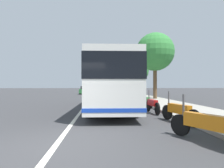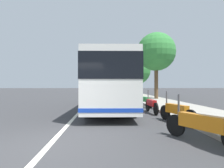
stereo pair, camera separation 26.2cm
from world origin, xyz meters
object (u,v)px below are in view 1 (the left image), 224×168
coach_bus (110,81)px  motorcycle_mid_row (179,111)px  motorcycle_nearest_curb (206,125)px  car_side_street (104,89)px  car_oncoming (87,89)px  car_ahead_same_lane (104,89)px  car_behind_bus (86,90)px  roadside_tree_far_block (134,70)px  motorcycle_angled (144,100)px  roadside_tree_mid_block (155,52)px  motorcycle_far_end (152,104)px

coach_bus → motorcycle_mid_row: bearing=-151.5°
coach_bus → motorcycle_nearest_curb: 7.98m
car_side_street → motorcycle_mid_row: bearing=-178.3°
motorcycle_mid_row → car_oncoming: size_ratio=0.51×
motorcycle_mid_row → car_oncoming: (37.25, 6.39, 0.23)m
coach_bus → motorcycle_mid_row: (-5.01, -2.52, -1.34)m
car_oncoming → car_ahead_same_lane: car_ahead_same_lane is taller
car_behind_bus → roadside_tree_far_block: bearing=55.6°
motorcycle_angled → roadside_tree_mid_block: roadside_tree_mid_block is taller
motorcycle_mid_row → car_behind_bus: bearing=-2.5°
car_behind_bus → motorcycle_far_end: bearing=17.3°
car_side_street → car_behind_bus: size_ratio=1.07×
motorcycle_angled → car_ahead_same_lane: size_ratio=0.48×
car_behind_bus → roadside_tree_mid_block: roadside_tree_mid_block is taller
motorcycle_far_end → car_oncoming: size_ratio=0.50×
motorcycle_far_end → car_side_street: size_ratio=0.49×
motorcycle_nearest_curb → motorcycle_far_end: 5.35m
coach_bus → car_side_street: 27.84m
motorcycle_nearest_curb → car_behind_bus: 29.05m
car_oncoming → roadside_tree_mid_block: roadside_tree_mid_block is taller
roadside_tree_mid_block → car_ahead_same_lane: bearing=10.2°
motorcycle_angled → coach_bus: bearing=89.2°
coach_bus → roadside_tree_mid_block: bearing=-35.3°
motorcycle_mid_row → car_behind_bus: (25.97, 5.83, 0.20)m
coach_bus → car_side_street: (27.81, -0.26, -1.14)m
roadside_tree_mid_block → motorcycle_nearest_curb: bearing=168.0°
coach_bus → car_side_street: bearing=1.3°
coach_bus → car_side_street: size_ratio=2.56×
coach_bus → roadside_tree_mid_block: roadside_tree_mid_block is taller
car_ahead_same_lane → car_oncoming: bearing=119.0°
car_oncoming → car_behind_bus: car_oncoming is taller
coach_bus → motorcycle_angled: coach_bus is taller
roadside_tree_mid_block → roadside_tree_far_block: (7.96, 0.74, -1.29)m
car_side_street → roadside_tree_far_block: size_ratio=0.72×
motorcycle_far_end → roadside_tree_far_block: bearing=-10.0°
coach_bus → car_side_street: coach_bus is taller
motorcycle_far_end → motorcycle_nearest_curb: bearing=176.2°
car_side_street → car_behind_bus: car_behind_bus is taller
motorcycle_far_end → car_ahead_same_lane: size_ratio=0.46×
car_side_street → car_ahead_same_lane: car_ahead_same_lane is taller
car_ahead_same_lane → car_behind_bus: bearing=162.0°
motorcycle_angled → car_ahead_same_lane: car_ahead_same_lane is taller
motorcycle_nearest_curb → roadside_tree_far_block: bearing=-33.6°
car_ahead_same_lane → roadside_tree_mid_block: roadside_tree_mid_block is taller
car_behind_bus → car_ahead_same_lane: (13.90, -3.48, 0.07)m
motorcycle_mid_row → motorcycle_far_end: motorcycle_mid_row is taller
car_ahead_same_lane → motorcycle_angled: bearing=179.9°
roadside_tree_mid_block → coach_bus: bearing=142.9°
motorcycle_far_end → roadside_tree_mid_block: bearing=-20.6°
coach_bus → car_ahead_same_lane: (34.86, -0.18, -1.07)m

